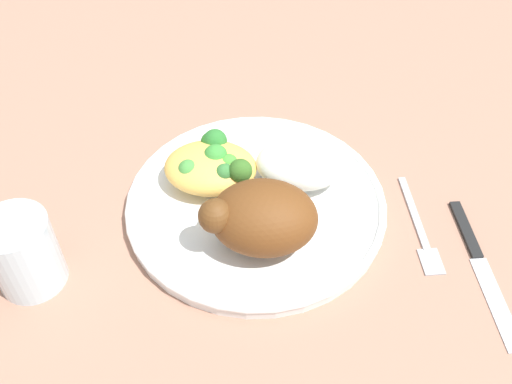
% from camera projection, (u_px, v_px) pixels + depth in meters
% --- Properties ---
extents(ground_plane, '(2.00, 2.00, 0.00)m').
position_uv_depth(ground_plane, '(256.00, 209.00, 0.67)').
color(ground_plane, '#A3735C').
extents(plate, '(0.30, 0.30, 0.02)m').
position_uv_depth(plate, '(256.00, 203.00, 0.66)').
color(plate, white).
rests_on(plate, ground_plane).
extents(roasted_chicken, '(0.12, 0.09, 0.07)m').
position_uv_depth(roasted_chicken, '(261.00, 217.00, 0.59)').
color(roasted_chicken, brown).
rests_on(roasted_chicken, plate).
extents(rice_pile, '(0.10, 0.08, 0.05)m').
position_uv_depth(rice_pile, '(300.00, 164.00, 0.66)').
color(rice_pile, white).
rests_on(rice_pile, plate).
extents(mac_cheese_with_broccoli, '(0.11, 0.09, 0.05)m').
position_uv_depth(mac_cheese_with_broccoli, '(213.00, 165.00, 0.66)').
color(mac_cheese_with_broccoli, '#F1B851').
rests_on(mac_cheese_with_broccoli, plate).
extents(fork, '(0.04, 0.14, 0.01)m').
position_uv_depth(fork, '(420.00, 229.00, 0.65)').
color(fork, '#B2B2B7').
rests_on(fork, ground_plane).
extents(knife, '(0.04, 0.19, 0.01)m').
position_uv_depth(knife, '(478.00, 256.00, 0.62)').
color(knife, black).
rests_on(knife, ground_plane).
extents(water_glass, '(0.07, 0.07, 0.08)m').
position_uv_depth(water_glass, '(23.00, 253.00, 0.57)').
color(water_glass, silver).
rests_on(water_glass, ground_plane).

